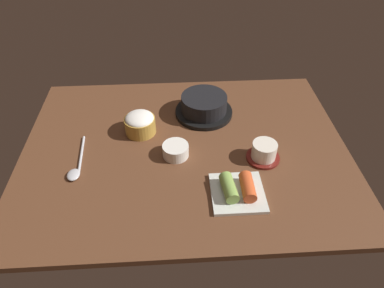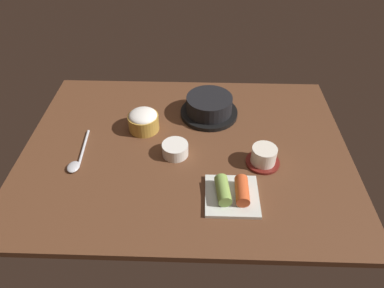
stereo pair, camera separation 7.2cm
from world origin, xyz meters
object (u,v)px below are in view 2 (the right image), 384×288
object	(u,v)px
banchan_cup_center	(175,149)
spoon	(77,160)
stone_pot	(209,106)
rice_bowl	(143,120)
tea_cup_with_saucer	(264,156)
kimchi_plate	(232,193)

from	to	relation	value
banchan_cup_center	spoon	size ratio (longest dim) A/B	0.41
stone_pot	rice_bowl	size ratio (longest dim) A/B	1.98
tea_cup_with_saucer	banchan_cup_center	bearing A→B (deg)	173.33
stone_pot	banchan_cup_center	distance (cm)	22.94
rice_bowl	kimchi_plate	world-z (taller)	rice_bowl
stone_pot	tea_cup_with_saucer	bearing A→B (deg)	-56.30
tea_cup_with_saucer	spoon	distance (cm)	54.80
rice_bowl	kimchi_plate	bearing A→B (deg)	-45.92
kimchi_plate	spoon	xyz separation A→B (cm)	(-45.00, 12.06, -1.08)
stone_pot	banchan_cup_center	world-z (taller)	stone_pot
rice_bowl	tea_cup_with_saucer	world-z (taller)	rice_bowl
spoon	rice_bowl	bearing A→B (deg)	42.18
rice_bowl	spoon	size ratio (longest dim) A/B	0.52
banchan_cup_center	kimchi_plate	world-z (taller)	kimchi_plate
tea_cup_with_saucer	banchan_cup_center	xyz separation A→B (cm)	(-25.93, 3.03, -0.66)
rice_bowl	spoon	world-z (taller)	rice_bowl
tea_cup_with_saucer	stone_pot	bearing A→B (deg)	123.70
stone_pot	spoon	world-z (taller)	stone_pot
banchan_cup_center	spoon	distance (cm)	29.17
tea_cup_with_saucer	spoon	size ratio (longest dim) A/B	0.52
stone_pot	spoon	bearing A→B (deg)	-147.67
stone_pot	banchan_cup_center	xyz separation A→B (cm)	(-10.24, -20.49, -1.35)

